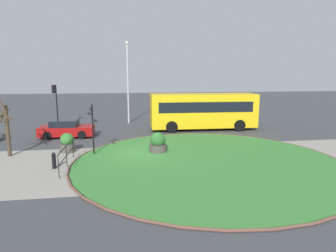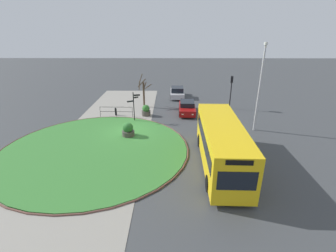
{
  "view_description": "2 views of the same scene",
  "coord_description": "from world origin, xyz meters",
  "px_view_note": "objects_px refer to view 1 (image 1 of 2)",
  "views": [
    {
      "loc": [
        -1.01,
        -17.5,
        4.85
      ],
      "look_at": [
        2.08,
        3.16,
        1.14
      ],
      "focal_mm": 31.27,
      "sensor_mm": 36.0,
      "label": 1
    },
    {
      "loc": [
        20.71,
        3.78,
        9.04
      ],
      "look_at": [
        1.13,
        3.63,
        1.08
      ],
      "focal_mm": 25.81,
      "sensor_mm": 36.0,
      "label": 2
    }
  ],
  "objects_px": {
    "bollard_foreground": "(54,160)",
    "planter_near_signpost": "(158,144)",
    "lamppost_tall": "(128,80)",
    "street_tree_bare": "(5,125)",
    "signpost_directional": "(93,126)",
    "traffic_light_near": "(55,96)",
    "car_near_lane": "(67,129)",
    "bus_yellow": "(203,111)",
    "planter_kerbside": "(67,143)"
  },
  "relations": [
    {
      "from": "bus_yellow",
      "to": "planter_kerbside",
      "type": "height_order",
      "value": "bus_yellow"
    },
    {
      "from": "car_near_lane",
      "to": "planter_kerbside",
      "type": "xyz_separation_m",
      "value": [
        0.88,
        -4.6,
        -0.09
      ]
    },
    {
      "from": "street_tree_bare",
      "to": "bollard_foreground",
      "type": "bearing_deg",
      "value": -40.78
    },
    {
      "from": "signpost_directional",
      "to": "lamppost_tall",
      "type": "bearing_deg",
      "value": 78.93
    },
    {
      "from": "bollard_foreground",
      "to": "street_tree_bare",
      "type": "xyz_separation_m",
      "value": [
        -3.26,
        2.82,
        1.45
      ]
    },
    {
      "from": "bollard_foreground",
      "to": "lamppost_tall",
      "type": "relative_size",
      "value": 0.11
    },
    {
      "from": "traffic_light_near",
      "to": "lamppost_tall",
      "type": "distance_m",
      "value": 6.98
    },
    {
      "from": "traffic_light_near",
      "to": "planter_near_signpost",
      "type": "relative_size",
      "value": 2.95
    },
    {
      "from": "planter_near_signpost",
      "to": "traffic_light_near",
      "type": "bearing_deg",
      "value": 127.46
    },
    {
      "from": "signpost_directional",
      "to": "traffic_light_near",
      "type": "xyz_separation_m",
      "value": [
        -4.49,
        10.91,
        1.01
      ]
    },
    {
      "from": "planter_kerbside",
      "to": "lamppost_tall",
      "type": "bearing_deg",
      "value": 69.37
    },
    {
      "from": "signpost_directional",
      "to": "traffic_light_near",
      "type": "height_order",
      "value": "traffic_light_near"
    },
    {
      "from": "signpost_directional",
      "to": "traffic_light_near",
      "type": "bearing_deg",
      "value": 112.38
    },
    {
      "from": "car_near_lane",
      "to": "planter_kerbside",
      "type": "height_order",
      "value": "car_near_lane"
    },
    {
      "from": "bollard_foreground",
      "to": "lamppost_tall",
      "type": "xyz_separation_m",
      "value": [
        4.07,
        14.04,
        3.82
      ]
    },
    {
      "from": "planter_kerbside",
      "to": "street_tree_bare",
      "type": "distance_m",
      "value": 3.63
    },
    {
      "from": "bollard_foreground",
      "to": "planter_kerbside",
      "type": "bearing_deg",
      "value": 89.05
    },
    {
      "from": "bus_yellow",
      "to": "lamppost_tall",
      "type": "xyz_separation_m",
      "value": [
        -6.46,
        4.48,
        2.58
      ]
    },
    {
      "from": "lamppost_tall",
      "to": "planter_near_signpost",
      "type": "height_order",
      "value": "lamppost_tall"
    },
    {
      "from": "bollard_foreground",
      "to": "planter_near_signpost",
      "type": "height_order",
      "value": "planter_near_signpost"
    },
    {
      "from": "traffic_light_near",
      "to": "street_tree_bare",
      "type": "distance_m",
      "value": 10.49
    },
    {
      "from": "lamppost_tall",
      "to": "planter_kerbside",
      "type": "bearing_deg",
      "value": -110.63
    },
    {
      "from": "signpost_directional",
      "to": "planter_near_signpost",
      "type": "relative_size",
      "value": 2.38
    },
    {
      "from": "lamppost_tall",
      "to": "street_tree_bare",
      "type": "xyz_separation_m",
      "value": [
        -7.33,
        -11.22,
        -2.37
      ]
    },
    {
      "from": "bollard_foreground",
      "to": "car_near_lane",
      "type": "bearing_deg",
      "value": 95.93
    },
    {
      "from": "bus_yellow",
      "to": "car_near_lane",
      "type": "bearing_deg",
      "value": -170.57
    },
    {
      "from": "signpost_directional",
      "to": "bollard_foreground",
      "type": "distance_m",
      "value": 3.24
    },
    {
      "from": "bus_yellow",
      "to": "planter_near_signpost",
      "type": "xyz_separation_m",
      "value": [
        -4.85,
        -7.26,
        -1.1
      ]
    },
    {
      "from": "bollard_foreground",
      "to": "planter_kerbside",
      "type": "relative_size",
      "value": 0.72
    },
    {
      "from": "car_near_lane",
      "to": "planter_near_signpost",
      "type": "distance_m",
      "value": 8.64
    },
    {
      "from": "street_tree_bare",
      "to": "planter_kerbside",
      "type": "bearing_deg",
      "value": 9.61
    },
    {
      "from": "bus_yellow",
      "to": "street_tree_bare",
      "type": "distance_m",
      "value": 15.35
    },
    {
      "from": "planter_near_signpost",
      "to": "street_tree_bare",
      "type": "xyz_separation_m",
      "value": [
        -8.94,
        0.52,
        1.31
      ]
    },
    {
      "from": "planter_near_signpost",
      "to": "street_tree_bare",
      "type": "bearing_deg",
      "value": 176.69
    },
    {
      "from": "traffic_light_near",
      "to": "planter_kerbside",
      "type": "distance_m",
      "value": 10.5
    },
    {
      "from": "bollard_foreground",
      "to": "bus_yellow",
      "type": "height_order",
      "value": "bus_yellow"
    },
    {
      "from": "car_near_lane",
      "to": "lamppost_tall",
      "type": "height_order",
      "value": "lamppost_tall"
    },
    {
      "from": "lamppost_tall",
      "to": "planter_near_signpost",
      "type": "distance_m",
      "value": 12.41
    },
    {
      "from": "street_tree_bare",
      "to": "bus_yellow",
      "type": "bearing_deg",
      "value": 26.05
    },
    {
      "from": "signpost_directional",
      "to": "lamppost_tall",
      "type": "xyz_separation_m",
      "value": [
        2.29,
        11.7,
        2.45
      ]
    },
    {
      "from": "planter_near_signpost",
      "to": "bus_yellow",
      "type": "bearing_deg",
      "value": 56.26
    },
    {
      "from": "planter_kerbside",
      "to": "bollard_foreground",
      "type": "bearing_deg",
      "value": -90.95
    },
    {
      "from": "planter_kerbside",
      "to": "bus_yellow",
      "type": "bearing_deg",
      "value": 30.54
    },
    {
      "from": "bollard_foreground",
      "to": "planter_kerbside",
      "type": "xyz_separation_m",
      "value": [
        0.06,
        3.38,
        0.1
      ]
    },
    {
      "from": "planter_kerbside",
      "to": "street_tree_bare",
      "type": "xyz_separation_m",
      "value": [
        -3.32,
        -0.56,
        1.35
      ]
    },
    {
      "from": "planter_kerbside",
      "to": "street_tree_bare",
      "type": "relative_size",
      "value": 0.31
    },
    {
      "from": "street_tree_bare",
      "to": "car_near_lane",
      "type": "bearing_deg",
      "value": 64.75
    },
    {
      "from": "signpost_directional",
      "to": "car_near_lane",
      "type": "height_order",
      "value": "signpost_directional"
    },
    {
      "from": "street_tree_bare",
      "to": "traffic_light_near",
      "type": "bearing_deg",
      "value": 86.97
    },
    {
      "from": "bollard_foreground",
      "to": "bus_yellow",
      "type": "xyz_separation_m",
      "value": [
        10.53,
        9.56,
        1.24
      ]
    }
  ]
}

